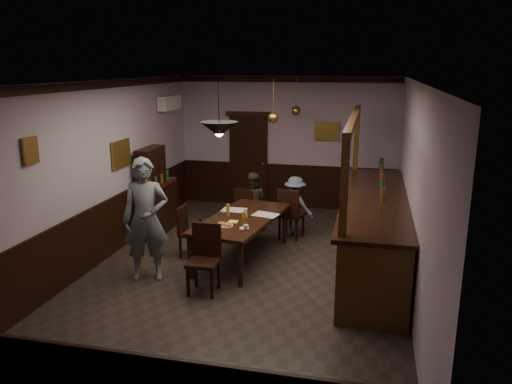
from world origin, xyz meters
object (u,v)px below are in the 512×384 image
(dining_table, at_px, (242,221))
(chair_side, at_px, (188,229))
(pendant_iron, at_px, (219,129))
(person_seated_left, at_px, (252,201))
(sideboard, at_px, (154,199))
(pendant_brass_mid, at_px, (273,117))
(person_standing, at_px, (146,219))
(chair_far_left, at_px, (246,208))
(pendant_brass_far, at_px, (296,111))
(chair_near, at_px, (205,255))
(coffee_cup, at_px, (246,227))
(person_seated_right, at_px, (295,206))
(bar_counter, at_px, (373,230))
(chair_far_right, at_px, (290,212))
(soda_can, at_px, (244,216))

(dining_table, xyz_separation_m, chair_side, (-0.94, -0.06, -0.20))
(pendant_iron, bearing_deg, person_seated_left, 92.01)
(sideboard, relative_size, pendant_brass_mid, 2.09)
(person_standing, bearing_deg, pendant_iron, -3.22)
(person_standing, bearing_deg, chair_far_left, 50.45)
(pendant_brass_far, bearing_deg, sideboard, -145.49)
(chair_near, xyz_separation_m, pendant_brass_far, (0.69, 4.01, 1.75))
(chair_near, height_order, coffee_cup, chair_near)
(person_seated_right, bearing_deg, bar_counter, 158.27)
(person_standing, distance_m, pendant_brass_mid, 3.11)
(dining_table, height_order, bar_counter, bar_counter)
(chair_near, height_order, pendant_brass_far, pendant_brass_far)
(coffee_cup, xyz_separation_m, pendant_brass_far, (0.25, 3.35, 1.50))
(chair_side, relative_size, person_standing, 0.47)
(person_seated_right, bearing_deg, chair_far_right, 98.36)
(sideboard, bearing_deg, dining_table, -25.89)
(chair_far_left, bearing_deg, bar_counter, 172.60)
(coffee_cup, relative_size, pendant_iron, 0.10)
(sideboard, xyz_separation_m, pendant_brass_mid, (2.31, 0.30, 1.62))
(chair_far_left, xyz_separation_m, pendant_iron, (0.14, -2.12, 1.82))
(person_seated_right, distance_m, pendant_brass_mid, 1.77)
(soda_can, bearing_deg, person_seated_left, 99.01)
(pendant_iron, bearing_deg, chair_far_right, 69.03)
(person_seated_left, height_order, soda_can, person_seated_left)
(bar_counter, bearing_deg, pendant_brass_far, 124.15)
(chair_far_left, height_order, person_seated_right, person_seated_right)
(dining_table, distance_m, coffee_cup, 0.69)
(chair_side, height_order, person_seated_right, person_seated_right)
(chair_far_right, bearing_deg, coffee_cup, 89.82)
(dining_table, relative_size, sideboard, 1.37)
(chair_far_right, bearing_deg, sideboard, 16.54)
(dining_table, xyz_separation_m, chair_near, (-0.22, -1.30, -0.13))
(chair_far_right, xyz_separation_m, chair_side, (-1.58, -1.25, -0.06))
(sideboard, bearing_deg, pendant_iron, -42.91)
(person_standing, bearing_deg, person_seated_left, 51.48)
(soda_can, distance_m, bar_counter, 2.14)
(sideboard, bearing_deg, chair_near, -51.52)
(person_seated_right, distance_m, pendant_iron, 2.96)
(chair_far_left, relative_size, sideboard, 0.55)
(sideboard, bearing_deg, person_seated_right, 9.91)
(sideboard, xyz_separation_m, pendant_iron, (1.91, -1.78, 1.65))
(chair_near, xyz_separation_m, person_standing, (-1.01, 0.23, 0.40))
(chair_near, xyz_separation_m, bar_counter, (2.38, 1.52, 0.07))
(pendant_iron, height_order, pendant_brass_far, same)
(dining_table, relative_size, person_seated_right, 2.00)
(coffee_cup, bearing_deg, pendant_iron, -148.00)
(person_seated_left, bearing_deg, bar_counter, 141.34)
(pendant_brass_far, bearing_deg, bar_counter, -55.85)
(dining_table, bearing_deg, sideboard, 154.11)
(coffee_cup, distance_m, pendant_brass_mid, 2.44)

